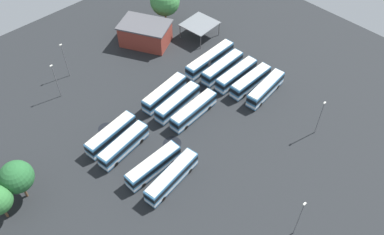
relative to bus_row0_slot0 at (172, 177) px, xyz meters
The scene contains 25 objects.
ground_plane 16.81m from the bus_row0_slot0, 33.32° to the left, with size 109.21×109.21×0.00m, color black.
bus_row0_slot0 is the anchor object (origin of this frame).
bus_row0_slot1 4.21m from the bus_row0_slot0, 100.72° to the left, with size 11.50×2.72×3.45m.
bus_row0_slot3 11.85m from the bus_row0_slot0, 98.46° to the left, with size 11.59×4.14×3.45m.
bus_row0_slot4 15.61m from the bus_row0_slot0, 97.08° to the left, with size 11.66×4.00×3.45m.
bus_row1_slot2 16.84m from the bus_row0_slot0, 32.62° to the left, with size 11.98×3.38×3.45m.
bus_row1_slot3 18.70m from the bus_row0_slot0, 44.35° to the left, with size 11.85×3.74×3.45m.
bus_row1_slot4 21.59m from the bus_row0_slot0, 52.18° to the left, with size 11.99×4.00×3.45m.
bus_row2_slot0 30.06m from the bus_row0_slot0, ahead, with size 11.68×3.85×3.45m.
bus_row2_slot1 30.22m from the bus_row0_slot0, 12.96° to the left, with size 11.35×2.80×3.45m.
bus_row2_slot2 30.60m from the bus_row0_slot0, 19.84° to the left, with size 11.73×2.93×3.45m.
bus_row2_slot3 31.76m from the bus_row0_slot0, 26.67° to the left, with size 12.07×3.20×3.45m.
bus_row2_slot4 33.73m from the bus_row0_slot0, 32.85° to the left, with size 14.48×3.30×3.45m.
depot_building 42.55m from the bus_row0_slot0, 56.88° to the left, with size 12.80×14.45×5.57m.
maintenance_shelter 44.83m from the bus_row0_slot0, 39.06° to the left, with size 8.50×8.07×3.88m.
lamp_post_by_building 38.39m from the bus_row0_slot0, 86.22° to the left, with size 0.56×0.28×8.82m.
lamp_post_near_entrance 30.82m from the bus_row0_slot0, 20.93° to the right, with size 0.56×0.28×8.58m.
lamp_post_far_corner 33.84m from the bus_row0_slot0, 94.24° to the left, with size 0.56×0.28×8.68m.
lamp_post_mid_lot 22.70m from the bus_row0_slot0, 69.78° to the right, with size 0.56×0.28×9.33m.
tree_west_edge 50.85m from the bus_row0_slot0, 49.91° to the left, with size 7.59×7.59×10.29m.
tree_south_edge 25.94m from the bus_row0_slot0, 142.29° to the left, with size 5.66×5.66×8.70m.
puddle_between_rows 19.14m from the bus_row0_slot0, 92.94° to the left, with size 3.27×3.27×0.01m, color black.
puddle_front_lane 24.96m from the bus_row0_slot0, 35.32° to the left, with size 4.29×4.29×0.01m, color black.
puddle_centre_drain 18.00m from the bus_row0_slot0, 100.43° to the left, with size 1.43×1.43×0.01m, color black.
puddle_back_corner 9.33m from the bus_row0_slot0, 48.16° to the left, with size 3.66×3.66×0.01m, color black.
Camera 1 is at (-39.44, -40.84, 61.21)m, focal length 37.46 mm.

